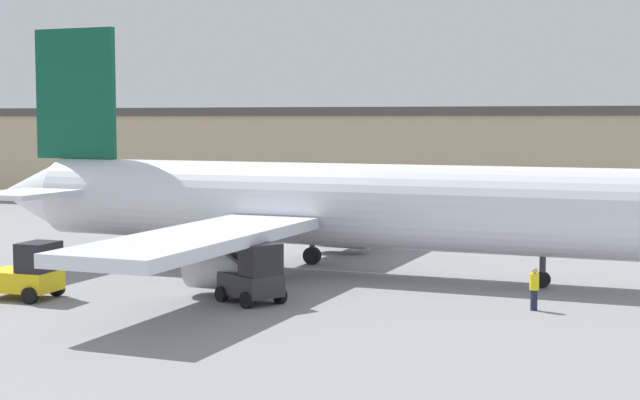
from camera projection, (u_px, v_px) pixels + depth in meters
name	position (u px, v px, depth m)	size (l,w,h in m)	color
ground_plane	(320.00, 273.00, 47.00)	(400.00, 400.00, 0.00)	gray
terminal_building	(314.00, 155.00, 86.88)	(91.54, 17.39, 8.32)	tan
airplane	(301.00, 204.00, 47.09)	(36.88, 33.33, 12.12)	silver
ground_crew_worker	(534.00, 288.00, 37.91)	(0.37, 0.37, 1.68)	#1E2338
baggage_tug	(28.00, 273.00, 40.35)	(2.91, 2.20, 2.37)	yellow
belt_loader_truck	(254.00, 276.00, 39.33)	(3.06, 2.88, 2.47)	#2D2D33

